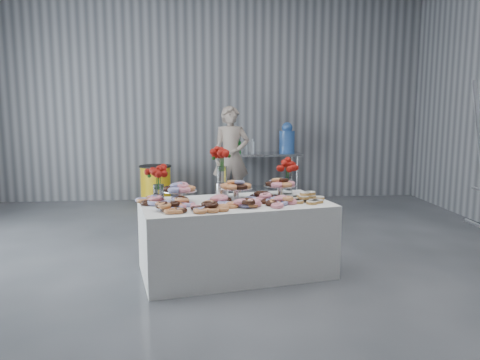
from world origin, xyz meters
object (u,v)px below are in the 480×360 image
Objects in this scene: person at (231,157)px; trash_barrel at (156,186)px; prep_table at (259,168)px; display_table at (235,238)px; water_jug at (287,139)px.

person is 1.42m from trash_barrel.
prep_table is 2.09× the size of trash_barrel.
person is at bearing 86.43° from display_table.
water_jug is at bearing -0.00° from prep_table.
water_jug is at bearing 71.24° from display_table.
water_jug reaches higher than prep_table.
person reaches higher than display_table.
display_table is 3.96m from water_jug.
person is (0.21, 3.37, 0.50)m from display_table.
water_jug reaches higher than display_table.
display_table is at bearing -94.65° from person.
trash_barrel is at bearing 174.41° from person.
trash_barrel is (-1.32, 0.10, -0.51)m from person.
trash_barrel is (-1.86, -0.20, -0.26)m from prep_table.
display_table reaches higher than trash_barrel.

